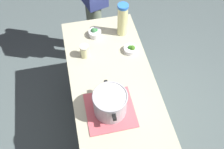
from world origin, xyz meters
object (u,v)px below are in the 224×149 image
object	(u,v)px
broccoli_bowl_front	(131,49)
lemonade_pitcher	(123,20)
cooking_pot	(110,103)
mason_jar	(85,51)
broccoli_bowl_center	(95,33)

from	to	relation	value
broccoli_bowl_front	lemonade_pitcher	bearing A→B (deg)	5.00
cooking_pot	broccoli_bowl_front	world-z (taller)	cooking_pot
mason_jar	broccoli_bowl_front	bearing A→B (deg)	-94.90
lemonade_pitcher	mason_jar	xyz separation A→B (m)	(-0.19, 0.35, -0.10)
lemonade_pitcher	broccoli_bowl_center	size ratio (longest dim) A/B	2.81
broccoli_bowl_center	cooking_pot	bearing A→B (deg)	178.20
mason_jar	broccoli_bowl_front	size ratio (longest dim) A/B	1.06
broccoli_bowl_front	broccoli_bowl_center	size ratio (longest dim) A/B	0.99
lemonade_pitcher	broccoli_bowl_front	distance (m)	0.26
cooking_pot	lemonade_pitcher	size ratio (longest dim) A/B	1.00
cooking_pot	mason_jar	xyz separation A→B (m)	(0.54, 0.09, -0.05)
lemonade_pitcher	mason_jar	bearing A→B (deg)	118.18
mason_jar	broccoli_bowl_center	bearing A→B (deg)	-29.23
cooking_pot	mason_jar	size ratio (longest dim) A/B	2.66
mason_jar	broccoli_bowl_front	world-z (taller)	mason_jar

